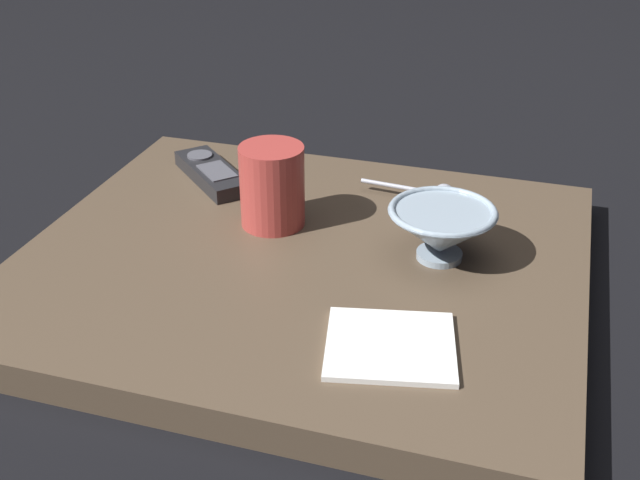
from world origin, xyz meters
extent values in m
plane|color=black|center=(0.00, 0.00, 0.00)|extent=(6.00, 6.00, 0.00)
cube|color=#4C3D2D|center=(0.00, 0.00, 0.02)|extent=(0.66, 0.58, 0.04)
cylinder|color=#8C9EAD|center=(-0.16, -0.04, 0.04)|extent=(0.05, 0.05, 0.01)
cone|color=#8C9EAD|center=(-0.16, -0.04, 0.07)|extent=(0.13, 0.13, 0.05)
torus|color=#8C9EAD|center=(-0.16, -0.04, 0.10)|extent=(0.13, 0.13, 0.01)
cylinder|color=#A53833|center=(0.06, -0.06, 0.09)|extent=(0.08, 0.08, 0.10)
cylinder|color=#A3A5B2|center=(-0.08, -0.18, 0.05)|extent=(0.11, 0.02, 0.01)
sphere|color=#A3A5B2|center=(-0.14, -0.18, 0.05)|extent=(0.03, 0.03, 0.03)
cube|color=black|center=(0.19, -0.16, 0.05)|extent=(0.15, 0.14, 0.02)
cylinder|color=#4C4C54|center=(0.22, -0.19, 0.06)|extent=(0.04, 0.04, 0.00)
cube|color=#4C4C54|center=(0.17, -0.15, 0.06)|extent=(0.07, 0.07, 0.00)
cube|color=white|center=(-0.14, 0.15, 0.04)|extent=(0.15, 0.14, 0.01)
camera|label=1|loc=(-0.26, 0.79, 0.52)|focal=45.26mm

